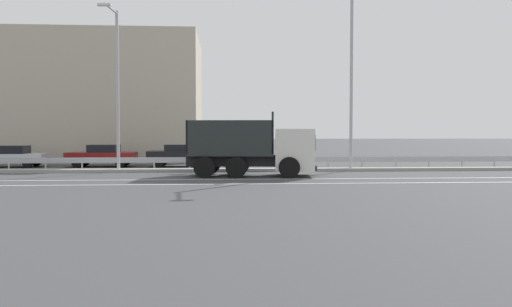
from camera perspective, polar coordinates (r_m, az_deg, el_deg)
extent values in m
plane|color=#424244|center=(27.04, 0.81, -2.30)|extent=(320.00, 320.00, 0.00)
cube|color=silver|center=(23.71, -0.41, -2.95)|extent=(66.41, 0.16, 0.01)
cube|color=silver|center=(21.55, -0.06, -3.48)|extent=(66.41, 0.16, 0.01)
cube|color=gray|center=(28.59, 0.55, -1.86)|extent=(36.52, 1.10, 0.18)
cube|color=#9EA0A5|center=(29.44, 0.42, -0.71)|extent=(66.41, 0.04, 0.32)
cylinder|color=#ADADB2|center=(31.81, -26.41, -1.28)|extent=(0.09, 0.09, 0.62)
cylinder|color=#ADADB2|center=(31.08, -22.91, -1.30)|extent=(0.09, 0.09, 0.62)
cylinder|color=#ADADB2|center=(30.47, -19.25, -1.32)|extent=(0.09, 0.09, 0.62)
cylinder|color=#ADADB2|center=(29.99, -15.46, -1.33)|extent=(0.09, 0.09, 0.62)
cylinder|color=#ADADB2|center=(29.65, -11.56, -1.33)|extent=(0.09, 0.09, 0.62)
cylinder|color=#ADADB2|center=(29.44, -7.59, -1.33)|extent=(0.09, 0.09, 0.62)
cylinder|color=#ADADB2|center=(29.38, -3.59, -1.32)|extent=(0.09, 0.09, 0.62)
cylinder|color=#ADADB2|center=(29.46, 0.42, -1.31)|extent=(0.09, 0.09, 0.62)
cylinder|color=#ADADB2|center=(29.69, 4.38, -1.29)|extent=(0.09, 0.09, 0.62)
cylinder|color=#ADADB2|center=(30.05, 8.26, -1.26)|extent=(0.09, 0.09, 0.62)
cylinder|color=#ADADB2|center=(30.55, 12.04, -1.23)|extent=(0.09, 0.09, 0.62)
cylinder|color=#ADADB2|center=(31.18, 15.68, -1.19)|extent=(0.09, 0.09, 0.62)
cylinder|color=#ADADB2|center=(31.92, 19.16, -1.16)|extent=(0.09, 0.09, 0.62)
cylinder|color=#ADADB2|center=(32.78, 22.47, -1.12)|extent=(0.09, 0.09, 0.62)
cylinder|color=#ADADB2|center=(33.74, 25.60, -1.07)|extent=(0.09, 0.09, 0.62)
cube|color=silver|center=(25.41, 4.40, 0.45)|extent=(2.16, 2.63, 2.08)
cube|color=black|center=(25.46, 6.59, 1.26)|extent=(0.25, 2.09, 0.79)
cube|color=black|center=(25.52, 6.66, -1.54)|extent=(0.35, 2.39, 0.24)
cube|color=black|center=(25.51, -2.81, -0.81)|extent=(4.60, 1.80, 0.53)
cube|color=#232828|center=(25.50, -2.81, -0.08)|extent=(4.52, 2.78, 0.12)
cube|color=#232828|center=(26.59, -2.60, 1.93)|extent=(4.29, 0.55, 1.65)
cube|color=#232828|center=(24.36, -3.04, 1.88)|extent=(4.29, 0.55, 1.65)
cube|color=#232828|center=(25.38, 1.92, 2.37)|extent=(0.34, 2.34, 2.06)
cube|color=#232828|center=(25.74, -7.48, 1.89)|extent=(0.34, 2.34, 1.65)
cylinder|color=black|center=(26.64, 3.67, -1.25)|extent=(1.07, 0.43, 1.04)
cylinder|color=black|center=(24.25, 3.82, -1.61)|extent=(1.07, 0.43, 1.04)
cylinder|color=black|center=(26.69, -1.87, -1.24)|extent=(1.07, 0.43, 1.04)
cylinder|color=black|center=(24.31, -2.26, -1.60)|extent=(1.07, 0.43, 1.04)
cylinder|color=black|center=(26.85, -5.21, -1.23)|extent=(1.07, 0.43, 1.04)
cylinder|color=black|center=(24.48, -5.92, -1.58)|extent=(1.07, 0.43, 1.04)
cylinder|color=white|center=(28.51, -5.09, -1.73)|extent=(0.16, 0.16, 0.33)
cylinder|color=black|center=(28.49, -5.09, -1.06)|extent=(0.16, 0.16, 0.33)
cylinder|color=white|center=(28.47, -5.10, -0.39)|extent=(0.16, 0.16, 0.33)
cylinder|color=black|center=(28.46, -5.10, 0.28)|extent=(0.16, 0.16, 0.33)
cylinder|color=white|center=(28.45, -5.10, 0.95)|extent=(0.16, 0.16, 0.33)
cylinder|color=#1E4CB2|center=(28.44, -5.10, 2.00)|extent=(0.71, 0.03, 0.71)
cylinder|color=white|center=(28.44, -5.10, 2.00)|extent=(0.77, 0.02, 0.77)
cylinder|color=#ADADB2|center=(29.19, -15.53, 6.81)|extent=(0.18, 0.18, 9.00)
cylinder|color=#ADADB2|center=(28.81, -16.26, 15.62)|extent=(0.27, 2.21, 0.10)
cube|color=silver|center=(27.77, -16.94, 15.96)|extent=(0.71, 0.25, 0.12)
cylinder|color=#ADADB2|center=(29.54, 10.84, 8.54)|extent=(0.18, 0.18, 10.79)
cube|color=silver|center=(35.56, -26.29, -0.47)|extent=(4.44, 2.10, 0.58)
cube|color=black|center=(35.49, -26.11, 0.41)|extent=(1.91, 1.74, 0.52)
cylinder|color=black|center=(34.30, -24.66, -1.02)|extent=(0.61, 0.23, 0.60)
cylinder|color=black|center=(36.00, -23.79, -0.86)|extent=(0.61, 0.23, 0.60)
cube|color=maroon|center=(33.83, -17.19, -0.41)|extent=(4.34, 1.92, 0.65)
cube|color=black|center=(33.78, -16.99, 0.56)|extent=(1.83, 1.68, 0.49)
cylinder|color=black|center=(33.33, -19.79, -1.04)|extent=(0.60, 0.20, 0.60)
cylinder|color=black|center=(35.06, -18.96, -0.87)|extent=(0.60, 0.20, 0.60)
cylinder|color=black|center=(32.68, -15.28, -1.05)|extent=(0.60, 0.20, 0.60)
cylinder|color=black|center=(34.44, -14.66, -0.87)|extent=(0.60, 0.20, 0.60)
cube|color=black|center=(32.83, -8.48, -0.34)|extent=(4.36, 1.95, 0.73)
cube|color=black|center=(32.82, -8.71, 0.66)|extent=(1.84, 1.69, 0.41)
cylinder|color=black|center=(33.64, -6.05, -0.88)|extent=(0.60, 0.21, 0.60)
cylinder|color=black|center=(31.85, -6.22, -1.06)|extent=(0.60, 0.21, 0.60)
cylinder|color=black|center=(33.89, -10.60, -0.88)|extent=(0.60, 0.21, 0.60)
cylinder|color=black|center=(32.11, -11.02, -1.07)|extent=(0.60, 0.21, 0.60)
cube|color=#B7AD99|center=(42.44, -19.63, 5.84)|extent=(19.17, 9.81, 9.74)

